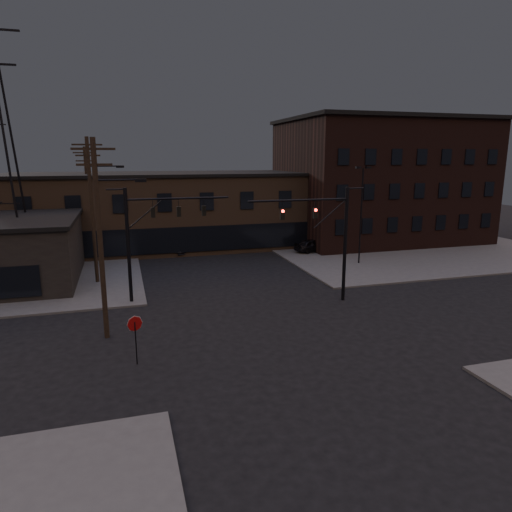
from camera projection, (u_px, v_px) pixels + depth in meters
The scene contains 15 objects.
ground at pixel (277, 332), 26.55m from camera, with size 140.00×140.00×0.00m, color black.
sidewalk_ne at pixel (394, 244), 53.23m from camera, with size 30.00×30.00×0.15m, color #474744.
building_row at pixel (197, 211), 51.94m from camera, with size 40.00×12.00×8.00m, color brown.
building_right at pixel (379, 182), 55.51m from camera, with size 22.00×16.00×14.00m, color black.
traffic_signal_near at pixel (331, 232), 31.20m from camera, with size 7.12×0.24×8.00m.
traffic_signal_far at pixel (147, 231), 31.12m from camera, with size 7.12×0.24×8.00m.
stop_sign at pixel (135, 329), 22.08m from camera, with size 0.72×0.33×2.48m.
utility_pole_near at pixel (101, 235), 24.56m from camera, with size 3.70×0.28×11.00m.
utility_pole_mid at pixel (93, 208), 35.48m from camera, with size 3.70×0.28×11.50m.
utility_pole_far at pixel (88, 199), 46.50m from camera, with size 2.20×0.28×11.00m.
lot_light_a at pixel (361, 206), 42.09m from camera, with size 1.50×0.28×9.14m.
lot_light_b at pixel (388, 200), 48.43m from camera, with size 1.50×0.28×9.14m.
parked_car_lot_a at pixel (313, 245), 48.29m from camera, with size 1.64×4.07×1.39m, color black.
parked_car_lot_b at pixel (382, 233), 55.80m from camera, with size 2.12×5.21×1.51m, color #B3B3B5.
car_crossing at pixel (178, 246), 48.23m from camera, with size 1.55×4.44×1.46m, color black.
Camera 1 is at (-8.27, -23.62, 10.00)m, focal length 32.00 mm.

